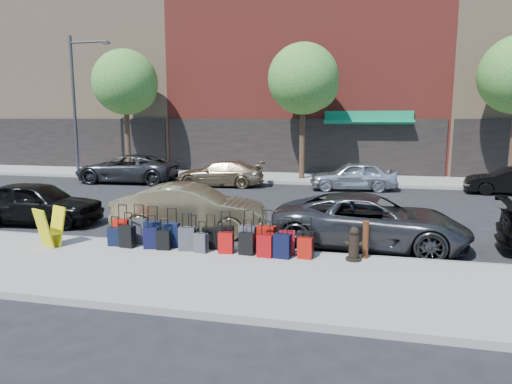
% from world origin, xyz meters
% --- Properties ---
extents(ground, '(120.00, 120.00, 0.00)m').
position_xyz_m(ground, '(0.00, 0.00, 0.00)').
color(ground, black).
rests_on(ground, ground).
extents(sidewalk_near, '(60.00, 4.00, 0.15)m').
position_xyz_m(sidewalk_near, '(0.00, -6.50, 0.07)').
color(sidewalk_near, gray).
rests_on(sidewalk_near, ground).
extents(sidewalk_far, '(60.00, 4.00, 0.15)m').
position_xyz_m(sidewalk_far, '(0.00, 10.00, 0.07)').
color(sidewalk_far, gray).
rests_on(sidewalk_far, ground).
extents(curb_near, '(60.00, 0.08, 0.15)m').
position_xyz_m(curb_near, '(0.00, -4.48, 0.07)').
color(curb_near, gray).
rests_on(curb_near, ground).
extents(curb_far, '(60.00, 0.08, 0.15)m').
position_xyz_m(curb_far, '(0.00, 7.98, 0.07)').
color(curb_far, gray).
rests_on(curb_far, ground).
extents(building_left, '(15.00, 12.12, 16.00)m').
position_xyz_m(building_left, '(-16.00, 17.98, 7.98)').
color(building_left, '#917559').
rests_on(building_left, ground).
extents(building_center, '(17.00, 12.85, 20.00)m').
position_xyz_m(building_center, '(0.00, 17.99, 9.98)').
color(building_center, maroon).
rests_on(building_center, ground).
extents(tree_left, '(3.80, 3.80, 7.27)m').
position_xyz_m(tree_left, '(-9.86, 9.50, 5.41)').
color(tree_left, black).
rests_on(tree_left, sidewalk_far).
extents(tree_center, '(3.80, 3.80, 7.27)m').
position_xyz_m(tree_center, '(0.64, 9.50, 5.41)').
color(tree_center, black).
rests_on(tree_center, sidewalk_far).
extents(streetlight, '(2.59, 0.18, 8.00)m').
position_xyz_m(streetlight, '(-12.80, 8.80, 4.66)').
color(streetlight, '#333338').
rests_on(streetlight, sidewalk_far).
extents(suitcase_front_0, '(0.43, 0.25, 1.02)m').
position_xyz_m(suitcase_front_0, '(-2.44, -4.77, 0.47)').
color(suitcase_front_0, '#B4140B').
rests_on(suitcase_front_0, sidewalk_near).
extents(suitcase_front_1, '(0.47, 0.31, 1.05)m').
position_xyz_m(suitcase_front_1, '(-1.96, -4.75, 0.48)').
color(suitcase_front_1, '#35353A').
rests_on(suitcase_front_1, sidewalk_near).
extents(suitcase_front_2, '(0.46, 0.31, 1.03)m').
position_xyz_m(suitcase_front_2, '(-1.54, -4.80, 0.47)').
color(suitcase_front_2, black).
rests_on(suitcase_front_2, sidewalk_near).
extents(suitcase_front_3, '(0.43, 0.25, 1.02)m').
position_xyz_m(suitcase_front_3, '(-1.00, -4.84, 0.47)').
color(suitcase_front_3, black).
rests_on(suitcase_front_3, sidewalk_near).
extents(suitcase_front_4, '(0.37, 0.22, 0.87)m').
position_xyz_m(suitcase_front_4, '(-0.44, -4.84, 0.42)').
color(suitcase_front_4, '#36363A').
rests_on(suitcase_front_4, sidewalk_near).
extents(suitcase_front_5, '(0.37, 0.21, 0.89)m').
position_xyz_m(suitcase_front_5, '(0.04, -4.79, 0.43)').
color(suitcase_front_5, black).
rests_on(suitcase_front_5, sidewalk_near).
extents(suitcase_front_6, '(0.43, 0.27, 1.00)m').
position_xyz_m(suitcase_front_6, '(0.45, -4.82, 0.46)').
color(suitcase_front_6, black).
rests_on(suitcase_front_6, sidewalk_near).
extents(suitcase_front_7, '(0.45, 0.27, 1.04)m').
position_xyz_m(suitcase_front_7, '(1.03, -4.78, 0.48)').
color(suitcase_front_7, '#3F3F45').
rests_on(suitcase_front_7, sidewalk_near).
extents(suitcase_front_8, '(0.47, 0.30, 1.07)m').
position_xyz_m(suitcase_front_8, '(1.50, -4.77, 0.48)').
color(suitcase_front_8, maroon).
rests_on(suitcase_front_8, sidewalk_near).
extents(suitcase_front_9, '(0.40, 0.25, 0.93)m').
position_xyz_m(suitcase_front_9, '(2.02, -4.82, 0.44)').
color(suitcase_front_9, '#A10A19').
rests_on(suitcase_front_9, sidewalk_near).
extents(suitcase_front_10, '(0.40, 0.24, 0.95)m').
position_xyz_m(suitcase_front_10, '(2.48, -4.84, 0.45)').
color(suitcase_front_10, black).
rests_on(suitcase_front_10, sidewalk_near).
extents(suitcase_back_0, '(0.33, 0.20, 0.78)m').
position_xyz_m(suitcase_back_0, '(-2.47, -5.11, 0.39)').
color(suitcase_back_0, black).
rests_on(suitcase_back_0, sidewalk_near).
extents(suitcase_back_1, '(0.41, 0.27, 0.91)m').
position_xyz_m(suitcase_back_1, '(-2.07, -5.16, 0.43)').
color(suitcase_back_1, black).
rests_on(suitcase_back_1, sidewalk_near).
extents(suitcase_back_2, '(0.39, 0.26, 0.87)m').
position_xyz_m(suitcase_back_2, '(-1.43, -5.13, 0.42)').
color(suitcase_back_2, black).
rests_on(suitcase_back_2, sidewalk_near).
extents(suitcase_back_3, '(0.36, 0.23, 0.80)m').
position_xyz_m(suitcase_back_3, '(-1.07, -5.16, 0.40)').
color(suitcase_back_3, black).
rests_on(suitcase_back_3, sidewalk_near).
extents(suitcase_back_4, '(0.44, 0.31, 0.96)m').
position_xyz_m(suitcase_back_4, '(-0.48, -5.08, 0.45)').
color(suitcase_back_4, '#3A393F').
rests_on(suitcase_back_4, sidewalk_near).
extents(suitcase_back_5, '(0.36, 0.25, 0.78)m').
position_xyz_m(suitcase_back_5, '(-0.07, -5.16, 0.39)').
color(suitcase_back_5, '#3E3D43').
rests_on(suitcase_back_5, sidewalk_near).
extents(suitcase_back_6, '(0.38, 0.25, 0.85)m').
position_xyz_m(suitcase_back_6, '(0.54, -5.09, 0.41)').
color(suitcase_back_6, '#A70B0A').
rests_on(suitcase_back_6, sidewalk_near).
extents(suitcase_back_7, '(0.38, 0.24, 0.88)m').
position_xyz_m(suitcase_back_7, '(1.07, -5.08, 0.42)').
color(suitcase_back_7, black).
rests_on(suitcase_back_7, sidewalk_near).
extents(suitcase_back_8, '(0.39, 0.25, 0.88)m').
position_xyz_m(suitcase_back_8, '(1.55, -5.17, 0.43)').
color(suitcase_back_8, maroon).
rests_on(suitcase_back_8, sidewalk_near).
extents(suitcase_back_9, '(0.42, 0.27, 0.94)m').
position_xyz_m(suitcase_back_9, '(1.96, -5.16, 0.44)').
color(suitcase_back_9, black).
rests_on(suitcase_back_9, sidewalk_near).
extents(suitcase_back_10, '(0.37, 0.24, 0.82)m').
position_xyz_m(suitcase_back_10, '(2.50, -5.07, 0.41)').
color(suitcase_back_10, maroon).
rests_on(suitcase_back_10, sidewalk_near).
extents(fire_hydrant, '(0.40, 0.36, 0.80)m').
position_xyz_m(fire_hydrant, '(3.62, -4.96, 0.52)').
color(fire_hydrant, black).
rests_on(fire_hydrant, sidewalk_near).
extents(bollard, '(0.17, 0.17, 0.90)m').
position_xyz_m(bollard, '(3.88, -4.72, 0.61)').
color(bollard, '#38190C').
rests_on(bollard, sidewalk_near).
extents(display_rack, '(0.77, 0.80, 1.01)m').
position_xyz_m(display_rack, '(-4.05, -5.53, 0.65)').
color(display_rack, '#D3CB0B').
rests_on(display_rack, sidewalk_near).
extents(car_near_0, '(4.32, 2.10, 1.42)m').
position_xyz_m(car_near_0, '(-6.54, -2.89, 0.71)').
color(car_near_0, black).
rests_on(car_near_0, ground).
extents(car_near_1, '(4.66, 2.15, 1.48)m').
position_xyz_m(car_near_1, '(-1.20, -2.93, 0.74)').
color(car_near_1, '#97855C').
rests_on(car_near_1, ground).
extents(car_near_2, '(5.24, 2.65, 1.42)m').
position_xyz_m(car_near_2, '(4.00, -3.17, 0.71)').
color(car_near_2, '#343436').
rests_on(car_near_2, ground).
extents(car_far_0, '(5.58, 2.85, 1.51)m').
position_xyz_m(car_far_0, '(-8.58, 6.69, 0.75)').
color(car_far_0, '#303033').
rests_on(car_far_0, ground).
extents(car_far_1, '(4.60, 2.20, 1.29)m').
position_xyz_m(car_far_1, '(-3.29, 6.54, 0.65)').
color(car_far_1, '#937C5A').
rests_on(car_far_1, ground).
extents(car_far_2, '(4.26, 2.13, 1.40)m').
position_xyz_m(car_far_2, '(3.34, 6.76, 0.70)').
color(car_far_2, silver).
rests_on(car_far_2, ground).
extents(car_far_3, '(3.87, 1.56, 1.25)m').
position_xyz_m(car_far_3, '(10.31, 7.01, 0.62)').
color(car_far_3, black).
rests_on(car_far_3, ground).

